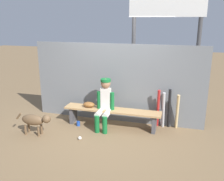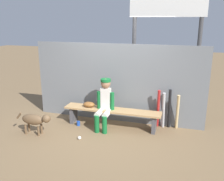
# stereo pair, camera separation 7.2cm
# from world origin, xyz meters

# --- Properties ---
(ground_plane) EXTENTS (30.00, 30.00, 0.00)m
(ground_plane) POSITION_xyz_m (0.00, 0.00, 0.00)
(ground_plane) COLOR brown
(chainlink_fence) EXTENTS (4.15, 0.03, 1.90)m
(chainlink_fence) POSITION_xyz_m (0.00, 0.40, 0.95)
(chainlink_fence) COLOR slate
(chainlink_fence) RESTS_ON ground_plane
(dugout_bench) EXTENTS (2.26, 0.36, 0.43)m
(dugout_bench) POSITION_xyz_m (0.00, 0.00, 0.34)
(dugout_bench) COLOR tan
(dugout_bench) RESTS_ON ground_plane
(player_seated) EXTENTS (0.41, 0.55, 1.15)m
(player_seated) POSITION_xyz_m (-0.15, -0.11, 0.62)
(player_seated) COLOR silver
(player_seated) RESTS_ON ground_plane
(baseball_glove) EXTENTS (0.28, 0.20, 0.12)m
(baseball_glove) POSITION_xyz_m (-0.57, 0.00, 0.49)
(baseball_glove) COLOR brown
(baseball_glove) RESTS_ON dugout_bench
(bat_aluminum_red) EXTENTS (0.09, 0.20, 0.92)m
(bat_aluminum_red) POSITION_xyz_m (1.02, 0.28, 0.46)
(bat_aluminum_red) COLOR #B22323
(bat_aluminum_red) RESTS_ON ground_plane
(bat_aluminum_silver) EXTENTS (0.07, 0.18, 0.87)m
(bat_aluminum_silver) POSITION_xyz_m (1.14, 0.27, 0.43)
(bat_aluminum_silver) COLOR #B7B7BC
(bat_aluminum_silver) RESTS_ON ground_plane
(bat_aluminum_black) EXTENTS (0.08, 0.18, 0.94)m
(bat_aluminum_black) POSITION_xyz_m (1.27, 0.31, 0.47)
(bat_aluminum_black) COLOR black
(bat_aluminum_black) RESTS_ON ground_plane
(bat_wood_natural) EXTENTS (0.08, 0.20, 0.84)m
(bat_wood_natural) POSITION_xyz_m (1.45, 0.29, 0.42)
(bat_wood_natural) COLOR tan
(bat_wood_natural) RESTS_ON ground_plane
(baseball) EXTENTS (0.07, 0.07, 0.07)m
(baseball) POSITION_xyz_m (-0.47, -0.82, 0.04)
(baseball) COLOR white
(baseball) RESTS_ON ground_plane
(cup_on_ground) EXTENTS (0.08, 0.08, 0.11)m
(cup_on_ground) POSITION_xyz_m (-0.78, -0.17, 0.06)
(cup_on_ground) COLOR #1E47AD
(cup_on_ground) RESTS_ON ground_plane
(cup_on_bench) EXTENTS (0.08, 0.08, 0.11)m
(cup_on_bench) POSITION_xyz_m (-0.19, 0.02, 0.49)
(cup_on_bench) COLOR #1E47AD
(cup_on_bench) RESTS_ON dugout_bench
(scoreboard) EXTENTS (2.08, 0.27, 3.55)m
(scoreboard) POSITION_xyz_m (1.09, 1.14, 2.47)
(scoreboard) COLOR #3F3F42
(scoreboard) RESTS_ON ground_plane
(dog) EXTENTS (0.84, 0.20, 0.49)m
(dog) POSITION_xyz_m (-1.49, -0.85, 0.34)
(dog) COLOR brown
(dog) RESTS_ON ground_plane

